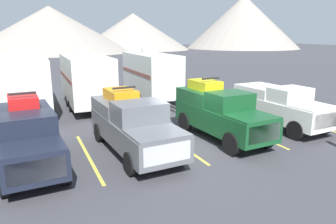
{
  "coord_description": "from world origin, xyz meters",
  "views": [
    {
      "loc": [
        -5.87,
        -11.17,
        4.76
      ],
      "look_at": [
        0.0,
        1.82,
        1.2
      ],
      "focal_mm": 33.58,
      "sensor_mm": 36.0,
      "label": 1
    }
  ],
  "objects_px": {
    "camper_trailer_b": "(86,78)",
    "camper_trailer_c": "(151,74)",
    "pickup_truck_d": "(279,105)",
    "pickup_truck_b": "(132,123)",
    "pickup_truck_a": "(28,135)",
    "pickup_truck_c": "(219,111)",
    "camper_trailer_a": "(25,81)"
  },
  "relations": [
    {
      "from": "pickup_truck_a",
      "to": "camper_trailer_c",
      "type": "relative_size",
      "value": 0.7
    },
    {
      "from": "camper_trailer_a",
      "to": "pickup_truck_c",
      "type": "bearing_deg",
      "value": -47.31
    },
    {
      "from": "pickup_truck_d",
      "to": "camper_trailer_b",
      "type": "xyz_separation_m",
      "value": [
        -8.33,
        8.61,
        0.8
      ]
    },
    {
      "from": "camper_trailer_a",
      "to": "camper_trailer_b",
      "type": "xyz_separation_m",
      "value": [
        3.63,
        0.07,
        -0.02
      ]
    },
    {
      "from": "pickup_truck_c",
      "to": "camper_trailer_b",
      "type": "relative_size",
      "value": 0.69
    },
    {
      "from": "pickup_truck_d",
      "to": "camper_trailer_c",
      "type": "xyz_separation_m",
      "value": [
        -3.6,
        9.16,
        0.79
      ]
    },
    {
      "from": "pickup_truck_b",
      "to": "camper_trailer_b",
      "type": "distance_m",
      "value": 8.85
    },
    {
      "from": "pickup_truck_d",
      "to": "pickup_truck_b",
      "type": "bearing_deg",
      "value": -178.6
    },
    {
      "from": "pickup_truck_a",
      "to": "pickup_truck_d",
      "type": "relative_size",
      "value": 1.0
    },
    {
      "from": "camper_trailer_a",
      "to": "pickup_truck_b",
      "type": "bearing_deg",
      "value": -65.96
    },
    {
      "from": "pickup_truck_c",
      "to": "pickup_truck_b",
      "type": "bearing_deg",
      "value": 179.36
    },
    {
      "from": "pickup_truck_a",
      "to": "camper_trailer_c",
      "type": "height_order",
      "value": "camper_trailer_c"
    },
    {
      "from": "pickup_truck_a",
      "to": "camper_trailer_a",
      "type": "bearing_deg",
      "value": 89.65
    },
    {
      "from": "pickup_truck_a",
      "to": "pickup_truck_d",
      "type": "xyz_separation_m",
      "value": [
        12.02,
        0.2,
        -0.05
      ]
    },
    {
      "from": "pickup_truck_b",
      "to": "camper_trailer_c",
      "type": "height_order",
      "value": "camper_trailer_c"
    },
    {
      "from": "pickup_truck_a",
      "to": "pickup_truck_b",
      "type": "height_order",
      "value": "pickup_truck_a"
    },
    {
      "from": "pickup_truck_a",
      "to": "pickup_truck_c",
      "type": "distance_m",
      "value": 8.16
    },
    {
      "from": "camper_trailer_a",
      "to": "camper_trailer_b",
      "type": "height_order",
      "value": "camper_trailer_a"
    },
    {
      "from": "pickup_truck_b",
      "to": "camper_trailer_a",
      "type": "height_order",
      "value": "camper_trailer_a"
    },
    {
      "from": "pickup_truck_c",
      "to": "camper_trailer_c",
      "type": "xyz_separation_m",
      "value": [
        0.26,
        9.4,
        0.67
      ]
    },
    {
      "from": "pickup_truck_a",
      "to": "camper_trailer_b",
      "type": "relative_size",
      "value": 0.68
    },
    {
      "from": "pickup_truck_c",
      "to": "camper_trailer_a",
      "type": "relative_size",
      "value": 0.64
    },
    {
      "from": "camper_trailer_a",
      "to": "pickup_truck_a",
      "type": "bearing_deg",
      "value": -90.35
    },
    {
      "from": "pickup_truck_d",
      "to": "pickup_truck_c",
      "type": "bearing_deg",
      "value": -176.38
    },
    {
      "from": "pickup_truck_c",
      "to": "camper_trailer_b",
      "type": "xyz_separation_m",
      "value": [
        -4.47,
        8.86,
        0.68
      ]
    },
    {
      "from": "pickup_truck_a",
      "to": "pickup_truck_b",
      "type": "bearing_deg",
      "value": 0.06
    },
    {
      "from": "camper_trailer_c",
      "to": "pickup_truck_a",
      "type": "bearing_deg",
      "value": -131.96
    },
    {
      "from": "pickup_truck_c",
      "to": "camper_trailer_a",
      "type": "bearing_deg",
      "value": 132.69
    },
    {
      "from": "camper_trailer_a",
      "to": "camper_trailer_b",
      "type": "relative_size",
      "value": 1.07
    },
    {
      "from": "camper_trailer_b",
      "to": "pickup_truck_d",
      "type": "bearing_deg",
      "value": -45.97
    },
    {
      "from": "pickup_truck_b",
      "to": "pickup_truck_c",
      "type": "height_order",
      "value": "pickup_truck_c"
    },
    {
      "from": "camper_trailer_b",
      "to": "camper_trailer_c",
      "type": "relative_size",
      "value": 1.03
    }
  ]
}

